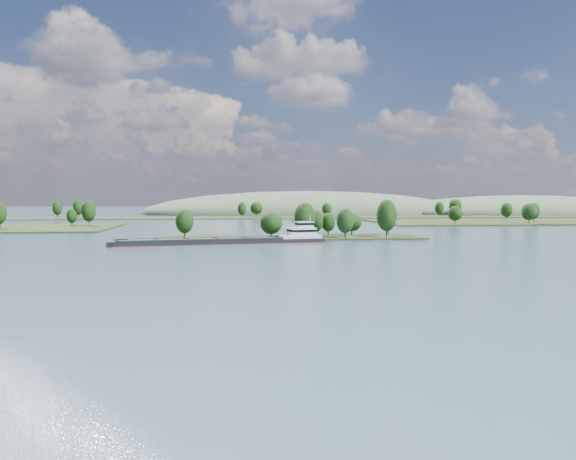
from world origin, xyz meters
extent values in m
plane|color=#384F62|center=(0.00, 120.00, 0.00)|extent=(1800.00, 1800.00, 0.00)
cube|color=black|center=(0.00, 180.00, 0.00)|extent=(100.00, 30.00, 1.20)
cylinder|color=black|center=(18.95, 168.24, 2.41)|extent=(0.50, 0.50, 3.62)
ellipsoid|color=black|center=(18.95, 168.24, 7.00)|extent=(6.58, 6.58, 9.30)
cylinder|color=black|center=(8.35, 192.35, 2.12)|extent=(0.50, 0.50, 3.04)
ellipsoid|color=black|center=(8.35, 192.35, 5.99)|extent=(7.28, 7.28, 7.83)
cylinder|color=black|center=(4.31, 171.03, 2.76)|extent=(0.50, 0.50, 4.32)
ellipsoid|color=black|center=(4.31, 171.03, 8.25)|extent=(8.18, 8.18, 11.10)
cylinder|color=black|center=(10.59, 181.98, 2.21)|extent=(0.50, 0.50, 3.23)
ellipsoid|color=black|center=(10.59, 181.98, 6.32)|extent=(5.52, 5.52, 8.31)
cylinder|color=black|center=(-8.39, 169.72, 2.20)|extent=(0.50, 0.50, 3.19)
ellipsoid|color=black|center=(-8.39, 169.72, 6.25)|extent=(8.22, 8.22, 8.20)
cylinder|color=black|center=(-39.99, 176.31, 2.35)|extent=(0.50, 0.50, 3.50)
ellipsoid|color=black|center=(-39.99, 176.31, 6.80)|extent=(6.70, 6.70, 9.01)
cylinder|color=black|center=(15.77, 184.06, 2.08)|extent=(0.50, 0.50, 2.96)
ellipsoid|color=black|center=(15.77, 184.06, 5.85)|extent=(5.63, 5.63, 7.62)
cylinder|color=black|center=(40.46, 184.44, 2.45)|extent=(0.50, 0.50, 3.69)
ellipsoid|color=black|center=(40.46, 184.44, 7.14)|extent=(6.35, 6.35, 9.50)
cylinder|color=black|center=(35.42, 170.46, 2.95)|extent=(0.50, 0.50, 4.69)
ellipsoid|color=black|center=(35.42, 170.46, 8.91)|extent=(7.75, 7.75, 12.06)
cylinder|color=black|center=(25.95, 186.63, 2.03)|extent=(0.50, 0.50, 2.85)
ellipsoid|color=black|center=(25.95, 186.63, 5.66)|extent=(8.18, 8.18, 7.34)
cylinder|color=black|center=(-94.64, 270.60, 2.97)|extent=(0.50, 0.50, 4.34)
ellipsoid|color=black|center=(-94.64, 270.60, 8.48)|extent=(7.44, 7.44, 11.15)
cylinder|color=black|center=(-103.43, 271.16, 2.28)|extent=(0.50, 0.50, 2.95)
ellipsoid|color=black|center=(-103.43, 271.16, 6.03)|extent=(5.28, 5.28, 7.59)
cylinder|color=black|center=(-131.28, 249.59, 2.85)|extent=(0.50, 0.50, 4.11)
ellipsoid|color=black|center=(-131.28, 249.59, 8.08)|extent=(6.20, 6.20, 10.57)
cylinder|color=black|center=(106.43, 269.68, 2.44)|extent=(0.50, 0.50, 3.29)
ellipsoid|color=black|center=(106.43, 269.68, 6.63)|extent=(7.97, 7.97, 8.46)
cylinder|color=black|center=(148.81, 265.26, 2.71)|extent=(0.50, 0.50, 3.82)
ellipsoid|color=black|center=(148.81, 265.26, 7.57)|extent=(8.87, 8.87, 9.82)
cylinder|color=black|center=(160.78, 280.35, 2.71)|extent=(0.50, 0.50, 3.83)
ellipsoid|color=black|center=(160.78, 280.35, 7.58)|extent=(6.47, 6.47, 9.85)
cylinder|color=black|center=(163.28, 317.12, 2.67)|extent=(0.50, 0.50, 3.74)
ellipsoid|color=black|center=(163.28, 317.12, 7.42)|extent=(7.67, 7.67, 9.62)
cube|color=black|center=(0.00, 400.00, 0.00)|extent=(900.00, 60.00, 1.20)
cylinder|color=black|center=(-144.83, 398.01, 2.65)|extent=(0.50, 0.50, 4.09)
ellipsoid|color=black|center=(-144.83, 398.01, 7.85)|extent=(6.70, 6.70, 10.52)
cylinder|color=black|center=(143.20, 381.50, 2.55)|extent=(0.50, 0.50, 3.90)
ellipsoid|color=black|center=(143.20, 381.50, 7.51)|extent=(7.21, 7.21, 10.03)
cylinder|color=black|center=(3.02, 406.01, 2.51)|extent=(0.50, 0.50, 3.83)
ellipsoid|color=black|center=(3.02, 406.01, 7.38)|extent=(9.73, 9.73, 9.84)
cylinder|color=black|center=(171.60, 416.80, 2.87)|extent=(0.50, 0.50, 4.54)
ellipsoid|color=black|center=(171.60, 416.80, 8.64)|extent=(10.61, 10.61, 11.67)
cylinder|color=black|center=(-129.41, 396.22, 2.85)|extent=(0.50, 0.50, 4.49)
ellipsoid|color=black|center=(-129.41, 396.22, 8.56)|extent=(7.54, 7.54, 11.56)
cylinder|color=black|center=(55.73, 388.26, 2.42)|extent=(0.50, 0.50, 3.64)
ellipsoid|color=black|center=(55.73, 388.26, 7.04)|extent=(7.59, 7.59, 9.35)
cylinder|color=black|center=(-9.34, 382.93, 2.50)|extent=(0.50, 0.50, 3.79)
ellipsoid|color=black|center=(-9.34, 382.93, 7.32)|extent=(6.43, 6.43, 9.75)
ellipsoid|color=#3F5439|center=(260.00, 470.00, 0.00)|extent=(260.00, 140.00, 36.00)
ellipsoid|color=#3F5439|center=(60.00, 500.00, 0.00)|extent=(320.00, 160.00, 44.00)
cube|color=black|center=(-26.47, 155.83, 0.44)|extent=(71.30, 19.67, 1.95)
cube|color=#962D10|center=(-26.47, 155.83, 0.04)|extent=(71.51, 19.88, 0.22)
cube|color=black|center=(-34.13, 159.02, 1.68)|extent=(54.26, 8.82, 0.71)
cube|color=black|center=(-32.79, 150.45, 1.68)|extent=(54.26, 8.82, 0.71)
cube|color=black|center=(-33.46, 154.74, 1.55)|extent=(53.68, 16.07, 0.27)
cube|color=black|center=(-52.70, 151.73, 1.81)|extent=(8.99, 8.40, 0.31)
cube|color=black|center=(-43.08, 153.23, 1.81)|extent=(8.99, 8.40, 0.31)
cube|color=black|center=(-33.46, 154.74, 1.81)|extent=(8.99, 8.40, 0.31)
cube|color=black|center=(-23.85, 156.24, 1.81)|extent=(8.99, 8.40, 0.31)
cube|color=black|center=(-14.23, 157.74, 1.81)|extent=(8.99, 8.40, 0.31)
cube|color=black|center=(-61.87, 150.30, 0.80)|extent=(3.85, 8.28, 1.77)
cylinder|color=black|center=(-61.00, 150.43, 2.04)|extent=(0.24, 0.24, 1.95)
cube|color=silver|center=(0.63, 160.07, 1.95)|extent=(15.30, 10.58, 1.06)
cube|color=silver|center=(1.51, 160.20, 3.72)|extent=(9.84, 8.36, 2.65)
cube|color=black|center=(1.51, 160.20, 4.07)|extent=(10.04, 8.56, 0.80)
cube|color=silver|center=(2.38, 160.34, 6.02)|extent=(6.07, 6.07, 1.95)
cube|color=black|center=(2.38, 160.34, 6.37)|extent=(6.27, 6.27, 0.71)
cube|color=silver|center=(2.38, 160.34, 7.08)|extent=(6.47, 6.47, 0.18)
cylinder|color=silver|center=(4.57, 160.68, 8.14)|extent=(0.20, 0.20, 2.30)
cylinder|color=black|center=(-1.53, 162.42, 7.26)|extent=(0.51, 0.51, 1.06)
camera|label=1|loc=(-28.28, -34.20, 15.57)|focal=35.00mm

